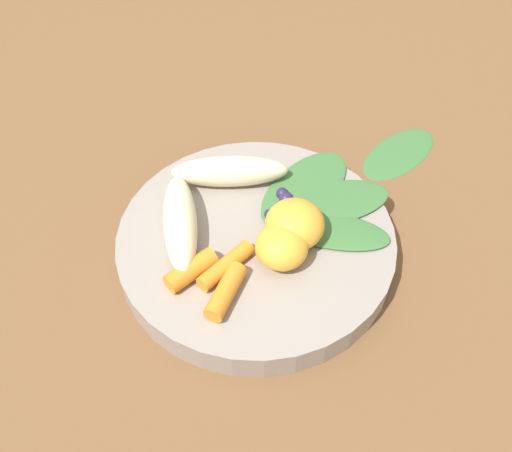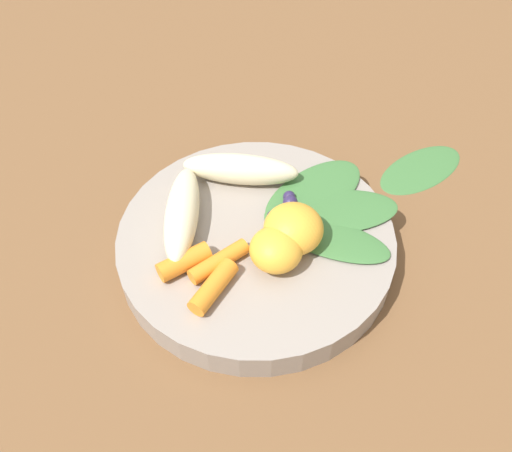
{
  "view_description": "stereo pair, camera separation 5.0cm",
  "coord_description": "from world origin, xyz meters",
  "px_view_note": "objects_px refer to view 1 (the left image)",
  "views": [
    {
      "loc": [
        0.31,
        0.11,
        0.42
      ],
      "look_at": [
        0.0,
        0.0,
        0.04
      ],
      "focal_mm": 37.78,
      "sensor_mm": 36.0,
      "label": 1
    },
    {
      "loc": [
        0.29,
        0.16,
        0.42
      ],
      "look_at": [
        0.0,
        0.0,
        0.04
      ],
      "focal_mm": 37.78,
      "sensor_mm": 36.0,
      "label": 2
    }
  ],
  "objects_px": {
    "kale_leaf_stray": "(399,152)",
    "banana_peeled_left": "(180,222)",
    "banana_peeled_right": "(230,171)",
    "orange_segment_near": "(295,224)",
    "bowl": "(256,243)"
  },
  "relations": [
    {
      "from": "banana_peeled_left",
      "to": "banana_peeled_right",
      "type": "relative_size",
      "value": 1.0
    },
    {
      "from": "banana_peeled_right",
      "to": "kale_leaf_stray",
      "type": "distance_m",
      "value": 0.21
    },
    {
      "from": "orange_segment_near",
      "to": "kale_leaf_stray",
      "type": "relative_size",
      "value": 0.47
    },
    {
      "from": "banana_peeled_left",
      "to": "kale_leaf_stray",
      "type": "distance_m",
      "value": 0.28
    },
    {
      "from": "kale_leaf_stray",
      "to": "banana_peeled_left",
      "type": "bearing_deg",
      "value": 166.87
    },
    {
      "from": "banana_peeled_left",
      "to": "banana_peeled_right",
      "type": "bearing_deg",
      "value": 139.17
    },
    {
      "from": "bowl",
      "to": "kale_leaf_stray",
      "type": "relative_size",
      "value": 2.27
    },
    {
      "from": "bowl",
      "to": "orange_segment_near",
      "type": "distance_m",
      "value": 0.05
    },
    {
      "from": "banana_peeled_right",
      "to": "orange_segment_near",
      "type": "relative_size",
      "value": 2.16
    },
    {
      "from": "banana_peeled_right",
      "to": "orange_segment_near",
      "type": "height_order",
      "value": "orange_segment_near"
    },
    {
      "from": "banana_peeled_left",
      "to": "banana_peeled_right",
      "type": "height_order",
      "value": "same"
    },
    {
      "from": "banana_peeled_left",
      "to": "banana_peeled_right",
      "type": "distance_m",
      "value": 0.08
    },
    {
      "from": "orange_segment_near",
      "to": "kale_leaf_stray",
      "type": "xyz_separation_m",
      "value": [
        -0.19,
        0.07,
        -0.05
      ]
    },
    {
      "from": "bowl",
      "to": "banana_peeled_left",
      "type": "bearing_deg",
      "value": -70.51
    },
    {
      "from": "orange_segment_near",
      "to": "kale_leaf_stray",
      "type": "bearing_deg",
      "value": 158.95
    }
  ]
}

